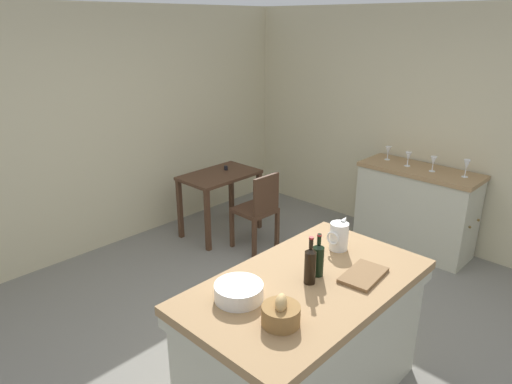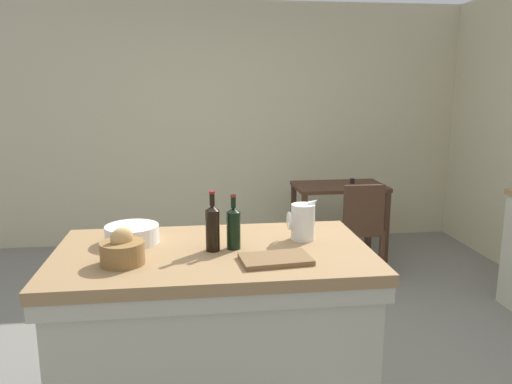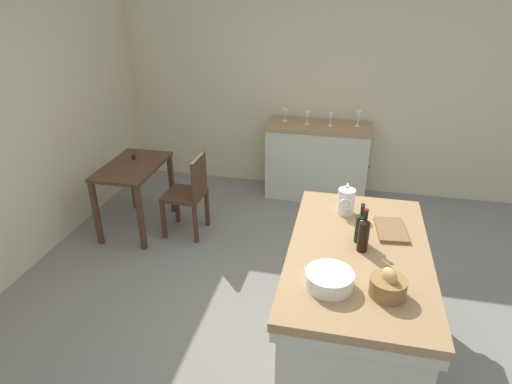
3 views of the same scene
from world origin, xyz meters
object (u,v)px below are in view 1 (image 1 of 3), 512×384
Objects in this scene: wooden_chair at (258,209)px; wine_glass_left at (433,161)px; wine_glass_middle at (408,157)px; writing_desk at (220,184)px; cutting_board at (363,275)px; pitcher at (339,236)px; wine_bottle_amber at (310,265)px; wine_glass_far_left at (467,165)px; wash_bowl at (239,292)px; side_cabinet at (415,209)px; wine_glass_right at (388,151)px; island_table at (305,337)px; bread_basket at (281,314)px; wine_bottle_dark at (318,259)px.

wine_glass_left is (1.22, -1.36, 0.56)m from wooden_chair.
wine_glass_left is at bearing -88.80° from wine_glass_middle.
writing_desk is 2.80m from cutting_board.
wine_bottle_amber reaches higher than pitcher.
wine_glass_far_left is at bearing 6.54° from cutting_board.
pitcher is at bearing -111.38° from writing_desk.
wine_glass_far_left reaches higher than writing_desk.
wooden_chair is at bearing 40.90° from wash_bowl.
wooden_chair is (-1.22, 1.23, 0.01)m from side_cabinet.
side_cabinet is at bearing -45.20° from wooden_chair.
pitcher reaches higher than writing_desk.
pitcher is 2.11m from wine_glass_left.
pitcher is 0.72× the size of cutting_board.
cutting_board is 2.63m from wine_glass_right.
wine_glass_left reaches higher than island_table.
wine_bottle_amber is 2.62m from wine_glass_left.
cutting_board is at bearing -4.86° from bread_basket.
wine_bottle_amber is at bearing -178.56° from wine_glass_far_left.
bread_basket is 0.46m from wine_bottle_amber.
wash_bowl is at bearing -171.06° from wine_glass_middle.
wine_bottle_amber is at bearing -168.81° from side_cabinet.
writing_desk is (1.37, 2.35, 0.14)m from island_table.
cutting_board is at bearing -28.63° from wash_bowl.
bread_basket is 3.08m from wine_glass_far_left.
bread_basket is at bearing -160.70° from wine_glass_right.
side_cabinet is at bearing 11.19° from wine_bottle_amber.
wine_bottle_amber reaches higher than wine_glass_far_left.
wash_bowl is at bearing 177.74° from wine_glass_far_left.
wine_glass_far_left is (2.64, 0.05, 0.57)m from island_table.
wash_bowl is at bearing 162.47° from wine_bottle_dark.
wine_glass_middle is at bearing 91.20° from wine_glass_left.
wine_glass_left is (2.30, 0.59, 0.13)m from cutting_board.
wine_bottle_amber is (-0.49, -0.13, 0.02)m from pitcher.
side_cabinet is (2.60, 0.50, -0.02)m from island_table.
cutting_board is 2.14× the size of wine_glass_middle.
wine_bottle_dark is at bearing -164.39° from pitcher.
wooden_chair is 5.92× the size of wine_glass_right.
wine_glass_far_left reaches higher than island_table.
wine_glass_left is at bearing -93.23° from side_cabinet.
wine_glass_far_left is at bearing -2.26° from wash_bowl.
island_table is at bearing -167.22° from pitcher.
wine_glass_right reaches higher than bread_basket.
wash_bowl is at bearing -176.26° from wine_glass_left.
island_table is at bearing -120.21° from writing_desk.
bread_basket reaches higher than side_cabinet.
cutting_board is 1.16× the size of wine_bottle_dark.
wine_bottle_dark reaches higher than wooden_chair.
wooden_chair is (0.01, -0.62, -0.14)m from writing_desk.
wine_glass_middle is (1.22, -1.71, 0.42)m from writing_desk.
wine_bottle_amber is at bearing -120.08° from writing_desk.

